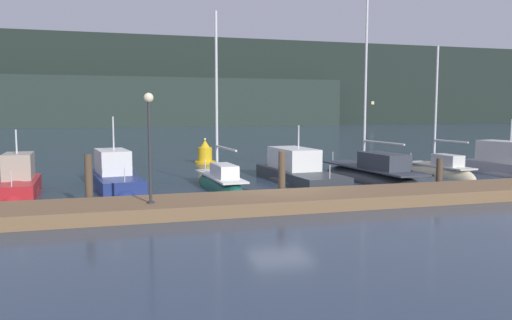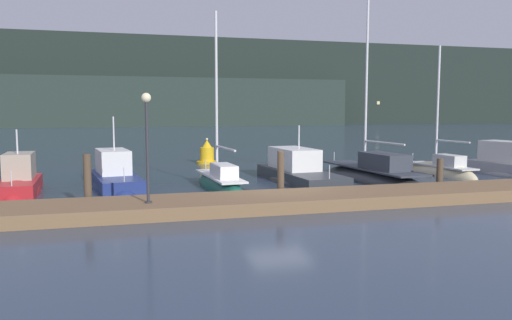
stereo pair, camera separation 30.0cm
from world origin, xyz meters
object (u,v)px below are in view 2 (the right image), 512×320
Objects in this scene: motorboat_berth_3 at (115,182)px; sailboat_berth_7 at (441,173)px; motorboat_berth_2 at (19,188)px; sailboat_berth_6 at (373,178)px; dock_lamppost at (147,129)px; sailboat_berth_4 at (220,185)px; motorboat_berth_8 at (512,169)px; motorboat_berth_5 at (299,177)px; channel_buoy at (207,154)px.

sailboat_berth_7 is at bearing -0.70° from motorboat_berth_3.
motorboat_berth_3 is at bearing 179.30° from sailboat_berth_7.
motorboat_berth_2 is 16.37m from sailboat_berth_6.
dock_lamppost is at bearing -157.52° from sailboat_berth_7.
sailboat_berth_4 is at bearing -178.26° from sailboat_berth_6.
motorboat_berth_3 is 17.17m from sailboat_berth_7.
sailboat_berth_4 is 1.12× the size of sailboat_berth_7.
motorboat_berth_2 is 0.79× the size of motorboat_berth_8.
sailboat_berth_7 is (8.37, 0.28, -0.14)m from motorboat_berth_5.
motorboat_berth_5 is 2.08× the size of dock_lamppost.
motorboat_berth_2 is 8.31m from dock_lamppost.
sailboat_berth_4 is 0.76× the size of sailboat_berth_6.
sailboat_berth_4 is at bearing -18.23° from motorboat_berth_3.
sailboat_berth_4 reaches higher than motorboat_berth_2.
sailboat_berth_7 reaches higher than motorboat_berth_2.
sailboat_berth_7 reaches higher than motorboat_berth_3.
dock_lamppost reaches higher than motorboat_berth_5.
sailboat_berth_6 is 12.36m from channel_buoy.
motorboat_berth_5 is 1.25× the size of motorboat_berth_8.
motorboat_berth_8 is (12.05, -0.80, 0.07)m from motorboat_berth_5.
sailboat_berth_7 is at bearing 22.48° from dock_lamppost.
dock_lamppost is (-16.03, -6.63, 2.81)m from sailboat_berth_7.
channel_buoy is 16.83m from dock_lamppost.
motorboat_berth_8 is 3.56× the size of channel_buoy.
sailboat_berth_6 is 8.39m from motorboat_berth_8.
motorboat_berth_8 is (16.23, 0.24, 0.20)m from sailboat_berth_4.
sailboat_berth_7 is (17.16, -0.21, -0.15)m from motorboat_berth_3.
dock_lamppost is at bearing -80.58° from motorboat_berth_3.
channel_buoy is at bearing 83.45° from sailboat_berth_4.
motorboat_berth_5 is (4.19, 1.03, 0.13)m from sailboat_berth_4.
motorboat_berth_2 is at bearing 178.33° from sailboat_berth_6.
sailboat_berth_4 is at bearing -96.55° from channel_buoy.
sailboat_berth_7 is at bearing 12.80° from sailboat_berth_6.
dock_lamppost reaches higher than channel_buoy.
sailboat_berth_4 is at bearing -166.13° from motorboat_berth_5.
sailboat_berth_7 is (21.08, 0.59, -0.13)m from motorboat_berth_2.
motorboat_berth_3 is 12.52m from sailboat_berth_6.
sailboat_berth_7 is at bearing 1.88° from motorboat_berth_5.
motorboat_berth_5 is (8.80, -0.48, -0.01)m from motorboat_berth_3.
dock_lamppost is (5.05, -6.04, 2.67)m from motorboat_berth_2.
channel_buoy is at bearing 57.48° from motorboat_berth_3.
dock_lamppost reaches higher than motorboat_berth_8.
motorboat_berth_8 reaches higher than motorboat_berth_2.
motorboat_berth_2 is at bearing -134.40° from channel_buoy.
sailboat_berth_6 is 1.48× the size of sailboat_berth_7.
dock_lamppost is at bearing -50.10° from motorboat_berth_2.
sailboat_berth_4 is at bearing -179.16° from motorboat_berth_8.
sailboat_berth_7 is 4.55× the size of channel_buoy.
motorboat_berth_3 is at bearing -122.52° from channel_buoy.
channel_buoy is at bearing 45.60° from motorboat_berth_2.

